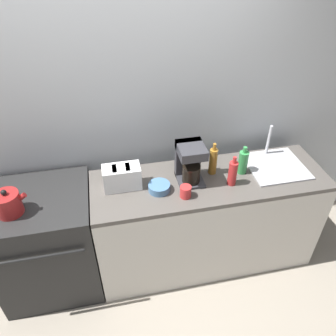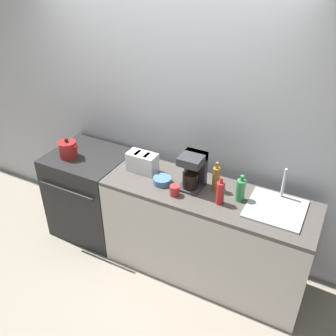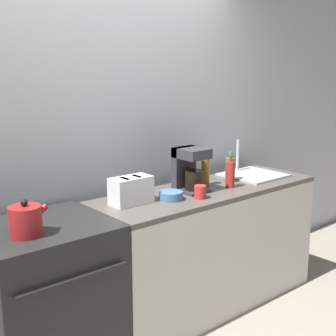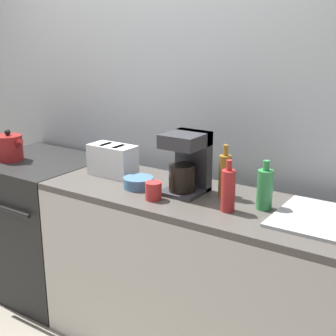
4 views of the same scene
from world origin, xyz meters
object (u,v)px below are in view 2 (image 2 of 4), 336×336
(coffee_maker, at_px, (193,170))
(bottle_amber, at_px, (216,179))
(bowl, at_px, (162,180))
(kettle, at_px, (68,149))
(bottle_green, at_px, (241,190))
(bottle_red, at_px, (220,193))
(cup_red, at_px, (174,190))
(toaster, at_px, (142,162))
(stove, at_px, (92,192))

(coffee_maker, xyz_separation_m, bottle_amber, (0.20, 0.04, -0.05))
(bowl, bearing_deg, kettle, -179.00)
(kettle, height_order, bottle_green, bottle_green)
(bottle_red, distance_m, bowl, 0.56)
(bottle_red, bearing_deg, bowl, 176.09)
(bottle_amber, xyz_separation_m, bottle_green, (0.23, -0.04, -0.01))
(cup_red, bearing_deg, coffee_maker, 68.02)
(bottle_green, height_order, bowl, bottle_green)
(bottle_amber, distance_m, bottle_green, 0.24)
(coffee_maker, bearing_deg, bowl, -160.65)
(bottle_green, distance_m, bowl, 0.69)
(kettle, height_order, toaster, kettle)
(toaster, xyz_separation_m, coffee_maker, (0.51, -0.01, 0.07))
(stove, bearing_deg, bottle_green, -0.29)
(kettle, height_order, bottle_red, bottle_red)
(stove, bearing_deg, bottle_amber, 1.47)
(kettle, relative_size, cup_red, 2.43)
(kettle, xyz_separation_m, toaster, (0.77, 0.12, 0.01))
(kettle, xyz_separation_m, bottle_green, (1.71, 0.10, 0.02))
(stove, xyz_separation_m, toaster, (0.64, 0.01, 0.54))
(toaster, relative_size, bottle_red, 1.12)
(cup_red, bearing_deg, bottle_green, 20.23)
(bottle_amber, height_order, cup_red, bottle_amber)
(toaster, height_order, bottle_green, bottle_green)
(cup_red, bearing_deg, toaster, 154.81)
(cup_red, bearing_deg, stove, 169.69)
(coffee_maker, height_order, bottle_red, coffee_maker)
(cup_red, relative_size, bowl, 0.56)
(bottle_green, xyz_separation_m, bowl, (-0.68, -0.08, -0.07))
(bottle_amber, distance_m, bowl, 0.47)
(bottle_amber, bearing_deg, bottle_red, -58.27)
(bottle_green, bearing_deg, toaster, 178.98)
(kettle, bearing_deg, coffee_maker, 4.73)
(bowl, bearing_deg, toaster, 159.28)
(coffee_maker, bearing_deg, kettle, -175.27)
(coffee_maker, relative_size, bottle_amber, 1.17)
(kettle, distance_m, bottle_red, 1.58)
(coffee_maker, bearing_deg, toaster, 178.88)
(toaster, height_order, coffee_maker, coffee_maker)
(bottle_green, bearing_deg, bottle_amber, 169.56)
(stove, height_order, bottle_green, bottle_green)
(toaster, relative_size, bottle_amber, 1.02)
(kettle, relative_size, bottle_amber, 0.81)
(bottle_red, height_order, bottle_amber, bottle_amber)
(coffee_maker, distance_m, bottle_green, 0.43)
(cup_red, bearing_deg, bottle_amber, 39.73)
(stove, height_order, bottle_red, bottle_red)
(kettle, relative_size, coffee_maker, 0.69)
(coffee_maker, distance_m, bottle_amber, 0.21)
(toaster, xyz_separation_m, bottle_green, (0.94, -0.02, 0.01))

